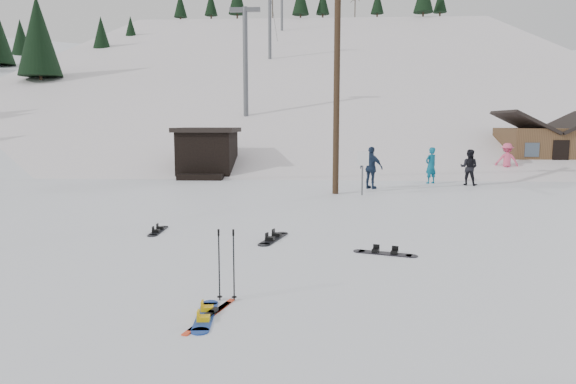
# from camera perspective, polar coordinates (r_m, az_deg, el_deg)

# --- Properties ---
(ground) EXTENTS (200.00, 200.00, 0.00)m
(ground) POSITION_cam_1_polar(r_m,az_deg,el_deg) (8.50, -5.04, -13.07)
(ground) COLOR white
(ground) RESTS_ON ground
(ski_slope) EXTENTS (60.00, 85.24, 65.97)m
(ski_slope) POSITION_cam_1_polar(r_m,az_deg,el_deg) (64.64, 2.03, -5.75)
(ski_slope) COLOR white
(ski_slope) RESTS_ON ground
(treeline_crest) EXTENTS (50.00, 6.00, 10.00)m
(treeline_crest) POSITION_cam_1_polar(r_m,az_deg,el_deg) (93.92, 2.43, 5.83)
(treeline_crest) COLOR black
(treeline_crest) RESTS_ON ski_slope
(utility_pole) EXTENTS (2.00, 0.26, 9.00)m
(utility_pole) POSITION_cam_1_polar(r_m,az_deg,el_deg) (21.94, 5.44, 12.02)
(utility_pole) COLOR #3A2819
(utility_pole) RESTS_ON ground
(trail_sign) EXTENTS (0.50, 0.09, 1.85)m
(trail_sign) POSITION_cam_1_polar(r_m,az_deg,el_deg) (21.60, 8.29, 3.00)
(trail_sign) COLOR #595B60
(trail_sign) RESTS_ON ground
(lift_hut) EXTENTS (3.40, 4.10, 2.75)m
(lift_hut) POSITION_cam_1_polar(r_m,az_deg,el_deg) (29.50, -8.95, 4.39)
(lift_hut) COLOR black
(lift_hut) RESTS_ON ground
(lift_tower_near) EXTENTS (2.20, 0.36, 8.00)m
(lift_tower_near) POSITION_cam_1_polar(r_m,az_deg,el_deg) (38.52, -4.75, 14.89)
(lift_tower_near) COLOR #595B60
(lift_tower_near) RESTS_ON ski_slope
(lift_tower_mid) EXTENTS (2.20, 0.36, 8.00)m
(lift_tower_mid) POSITION_cam_1_polar(r_m,az_deg,el_deg) (59.19, -2.04, 18.73)
(lift_tower_mid) COLOR #595B60
(lift_tower_mid) RESTS_ON ski_slope
(lift_tower_far) EXTENTS (2.20, 0.36, 8.00)m
(lift_tower_far) POSITION_cam_1_polar(r_m,az_deg,el_deg) (80.05, -0.69, 20.56)
(lift_tower_far) COLOR #595B60
(lift_tower_far) RESTS_ON ski_slope
(cabin) EXTENTS (5.39, 4.40, 3.77)m
(cabin) POSITION_cam_1_polar(r_m,az_deg,el_deg) (34.77, 26.67, 4.35)
(cabin) COLOR brown
(cabin) RESTS_ON ground
(hero_snowboard) EXTENTS (0.36, 1.43, 0.10)m
(hero_snowboard) POSITION_cam_1_polar(r_m,az_deg,el_deg) (8.33, -9.17, -13.38)
(hero_snowboard) COLOR #183DA0
(hero_snowboard) RESTS_ON ground
(hero_skis) EXTENTS (0.54, 1.56, 0.08)m
(hero_skis) POSITION_cam_1_polar(r_m,az_deg,el_deg) (8.35, -8.61, -13.35)
(hero_skis) COLOR red
(hero_skis) RESTS_ON ground
(ski_poles) EXTENTS (0.34, 0.09, 1.24)m
(ski_poles) POSITION_cam_1_polar(r_m,az_deg,el_deg) (8.83, -6.86, -7.97)
(ski_poles) COLOR black
(ski_poles) RESTS_ON ground
(board_scatter_b) EXTENTS (0.30, 1.43, 0.10)m
(board_scatter_b) POSITION_cam_1_polar(r_m,az_deg,el_deg) (14.80, -14.24, -4.18)
(board_scatter_b) COLOR black
(board_scatter_b) RESTS_ON ground
(board_scatter_d) EXTENTS (1.43, 0.66, 0.10)m
(board_scatter_d) POSITION_cam_1_polar(r_m,az_deg,el_deg) (12.14, 10.72, -6.67)
(board_scatter_d) COLOR black
(board_scatter_d) RESTS_ON ground
(board_scatter_f) EXTENTS (0.68, 1.65, 0.12)m
(board_scatter_f) POSITION_cam_1_polar(r_m,az_deg,el_deg) (13.41, -1.63, -5.15)
(board_scatter_f) COLOR black
(board_scatter_f) RESTS_ON ground
(skier_teal) EXTENTS (0.79, 0.72, 1.81)m
(skier_teal) POSITION_cam_1_polar(r_m,az_deg,el_deg) (26.59, 15.59, 2.86)
(skier_teal) COLOR #0C6180
(skier_teal) RESTS_ON ground
(skier_dark) EXTENTS (1.06, 0.98, 1.74)m
(skier_dark) POSITION_cam_1_polar(r_m,az_deg,el_deg) (26.38, 19.47, 2.60)
(skier_dark) COLOR black
(skier_dark) RESTS_ON ground
(skier_pink) EXTENTS (1.32, 0.88, 1.91)m
(skier_pink) POSITION_cam_1_polar(r_m,az_deg,el_deg) (30.87, 23.13, 3.25)
(skier_pink) COLOR #E85279
(skier_pink) RESTS_ON ground
(skier_navy) EXTENTS (1.20, 1.03, 1.94)m
(skier_navy) POSITION_cam_1_polar(r_m,az_deg,el_deg) (23.81, 9.24, 2.67)
(skier_navy) COLOR #1D2D48
(skier_navy) RESTS_ON ground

